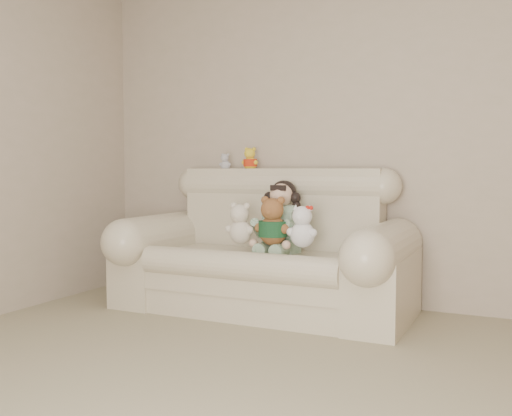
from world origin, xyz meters
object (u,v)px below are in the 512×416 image
(sofa, at_px, (262,240))
(brown_teddy, at_px, (273,216))
(white_cat, at_px, (303,222))
(cream_teddy, at_px, (240,219))
(seated_child, at_px, (282,216))

(sofa, distance_m, brown_teddy, 0.26)
(sofa, bearing_deg, white_cat, -19.29)
(sofa, xyz_separation_m, white_cat, (0.36, -0.13, 0.15))
(sofa, bearing_deg, cream_teddy, -123.74)
(cream_teddy, bearing_deg, sofa, 67.20)
(brown_teddy, xyz_separation_m, white_cat, (0.22, -0.01, -0.03))
(brown_teddy, bearing_deg, cream_teddy, 175.58)
(brown_teddy, distance_m, cream_teddy, 0.24)
(sofa, relative_size, seated_child, 3.96)
(seated_child, xyz_separation_m, white_cat, (0.24, -0.21, -0.02))
(sofa, xyz_separation_m, brown_teddy, (0.14, -0.12, 0.18))
(sofa, relative_size, cream_teddy, 6.19)
(brown_teddy, bearing_deg, seated_child, 83.24)
(seated_child, bearing_deg, brown_teddy, -75.42)
(sofa, distance_m, cream_teddy, 0.24)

